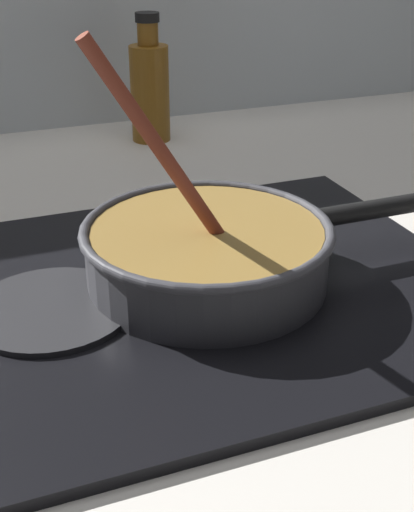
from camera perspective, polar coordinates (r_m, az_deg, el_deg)
ground at (r=0.65m, az=-1.64°, el=-9.98°), size 2.40×1.60×0.04m
hob_plate at (r=0.74m, az=0.00°, el=-2.54°), size 0.56×0.48×0.01m
burner_ring at (r=0.74m, az=0.00°, el=-1.87°), size 0.18×0.18×0.01m
spare_burner at (r=0.70m, az=-12.72°, el=-4.23°), size 0.16×0.16×0.01m
cooking_pan at (r=0.72m, az=0.10°, el=0.40°), size 0.40×0.26×0.27m
sauce_bottle at (r=1.22m, az=-4.73°, el=13.59°), size 0.07×0.07×0.21m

